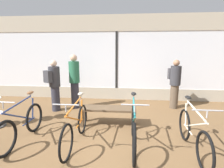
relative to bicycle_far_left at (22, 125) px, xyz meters
name	(u,v)px	position (x,y,z in m)	size (l,w,h in m)	color
ground_plane	(105,140)	(1.74, 0.22, -0.37)	(24.00, 24.00, 0.00)	brown
shop_back_wall	(117,57)	(1.74, 3.48, 1.26)	(12.00, 0.08, 3.20)	#B2A893
bicycle_far_left	(22,125)	(0.00, 0.00, 0.00)	(0.46, 1.69, 1.02)	black
bicycle_left	(76,127)	(1.16, 0.01, 0.01)	(0.46, 1.73, 1.02)	black
bicycle_right	(133,128)	(2.33, 0.01, 0.02)	(0.46, 1.77, 1.05)	black
bicycle_far_right	(193,133)	(3.44, -0.06, 0.00)	(0.46, 1.71, 1.02)	black
display_bench	(108,111)	(1.71, 1.01, 0.01)	(1.40, 0.44, 0.47)	brown
customer_near_rack	(54,84)	(-0.10, 1.93, 0.50)	(0.48, 0.56, 1.62)	#2D2D38
customer_by_window	(74,80)	(0.44, 2.26, 0.57)	(0.41, 0.41, 1.78)	#2D2D38
customer_mid_floor	(175,82)	(3.73, 2.59, 0.49)	(0.43, 0.54, 1.61)	brown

